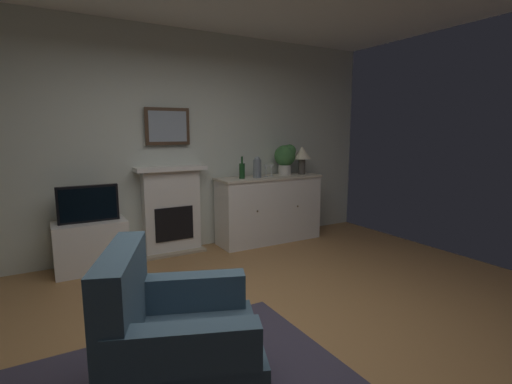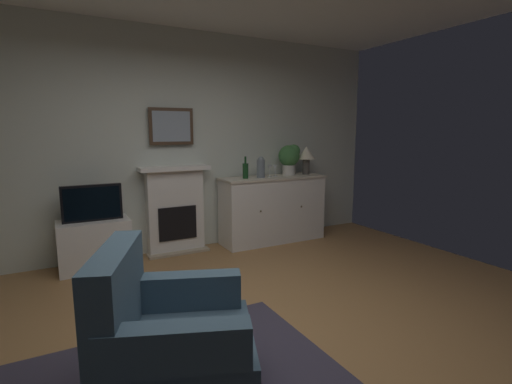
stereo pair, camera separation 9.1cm
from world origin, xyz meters
name	(u,v)px [view 2 (the right image)]	position (x,y,z in m)	size (l,w,h in m)	color
ground_plane	(261,346)	(0.00, 0.00, -0.05)	(6.23, 4.98, 0.10)	#9E7042
wall_rear	(166,143)	(0.00, 2.46, 1.39)	(6.23, 0.06, 2.77)	silver
fireplace_unit	(175,210)	(0.05, 2.33, 0.55)	(0.87, 0.30, 1.10)	white
framed_picture	(171,126)	(0.05, 2.38, 1.59)	(0.55, 0.04, 0.45)	#473323
sideboard_cabinet	(273,209)	(1.38, 2.15, 0.46)	(1.49, 0.49, 0.91)	white
table_lamp	(306,155)	(1.94, 2.15, 1.19)	(0.26, 0.26, 0.40)	#4C4742
wine_bottle	(245,170)	(0.95, 2.12, 1.02)	(0.08, 0.08, 0.29)	#193F1E
wine_glass_left	(270,168)	(1.31, 2.12, 1.04)	(0.07, 0.07, 0.16)	silver
wine_glass_center	(275,167)	(1.42, 2.15, 1.04)	(0.07, 0.07, 0.16)	silver
vase_decorative	(261,167)	(1.16, 2.10, 1.05)	(0.11, 0.11, 0.28)	slate
tv_cabinet	(95,245)	(-0.92, 2.17, 0.28)	(0.75, 0.42, 0.55)	white
tv_set	(92,203)	(-0.92, 2.14, 0.75)	(0.62, 0.07, 0.40)	black
potted_plant_small	(290,157)	(1.68, 2.20, 1.17)	(0.30, 0.30, 0.43)	beige
armchair	(169,341)	(-0.77, -0.33, 0.38)	(1.03, 1.00, 0.92)	#3F596B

